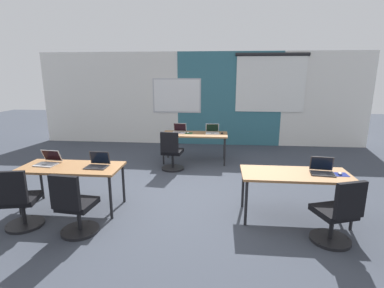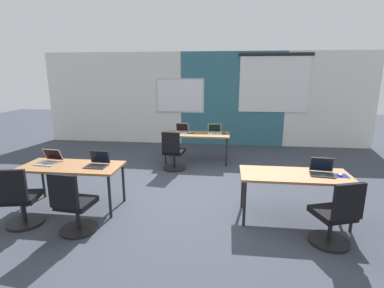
{
  "view_description": "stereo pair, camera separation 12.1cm",
  "coord_description": "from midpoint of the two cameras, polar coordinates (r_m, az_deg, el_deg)",
  "views": [
    {
      "loc": [
        0.6,
        -4.86,
        2.17
      ],
      "look_at": [
        0.13,
        0.1,
        0.96
      ],
      "focal_mm": 27.38,
      "sensor_mm": 36.0,
      "label": 1
    },
    {
      "loc": [
        0.72,
        -4.85,
        2.17
      ],
      "look_at": [
        0.13,
        0.1,
        0.96
      ],
      "focal_mm": 27.38,
      "sensor_mm": 36.0,
      "label": 2
    }
  ],
  "objects": [
    {
      "name": "desk_far_center",
      "position": [
        7.24,
        1.44,
        1.58
      ],
      "size": [
        1.6,
        0.7,
        0.72
      ],
      "color": "olive",
      "rests_on": "ground"
    },
    {
      "name": "chair_near_left_end",
      "position": [
        4.89,
        -29.85,
        -9.8
      ],
      "size": [
        0.52,
        0.58,
        0.92
      ],
      "rotation": [
        0.0,
        0.0,
        3.35
      ],
      "color": "black",
      "rests_on": "ground"
    },
    {
      "name": "laptop_far_left",
      "position": [
        7.34,
        -1.61,
        2.61
      ],
      "size": [
        0.35,
        0.32,
        0.23
      ],
      "rotation": [
        0.0,
        0.0,
        -0.08
      ],
      "color": "#B7B7BC",
      "rests_on": "desk_far_center"
    },
    {
      "name": "chair_far_left",
      "position": [
        6.68,
        -3.15,
        -1.98
      ],
      "size": [
        0.52,
        0.56,
        0.92
      ],
      "rotation": [
        0.0,
        0.0,
        3.03
      ],
      "color": "black",
      "rests_on": "ground"
    },
    {
      "name": "chair_near_right_end",
      "position": [
        4.25,
        26.9,
        -12.9
      ],
      "size": [
        0.56,
        0.61,
        0.92
      ],
      "rotation": [
        0.0,
        0.0,
        3.48
      ],
      "color": "black",
      "rests_on": "ground"
    },
    {
      "name": "laptop_far_right",
      "position": [
        7.27,
        4.89,
        2.45
      ],
      "size": [
        0.35,
        0.32,
        0.23
      ],
      "rotation": [
        0.0,
        0.0,
        0.08
      ],
      "color": "silver",
      "rests_on": "desk_far_center"
    },
    {
      "name": "laptop_near_left_inner",
      "position": [
        4.91,
        -17.25,
        -3.56
      ],
      "size": [
        0.34,
        0.29,
        0.23
      ],
      "rotation": [
        0.0,
        0.0,
        -0.03
      ],
      "color": "#333338",
      "rests_on": "desk_near_left"
    },
    {
      "name": "mouse_near_right_end",
      "position": [
        4.8,
        27.56,
        -5.28
      ],
      "size": [
        0.08,
        0.11,
        0.03
      ],
      "color": "#B2B2B7",
      "rests_on": "mousepad_near_right_end"
    },
    {
      "name": "mouse_far_right",
      "position": [
        7.23,
        6.73,
        2.09
      ],
      "size": [
        0.07,
        0.11,
        0.03
      ],
      "color": "black",
      "rests_on": "desk_far_center"
    },
    {
      "name": "back_wall_assembly",
      "position": [
        9.1,
        2.91,
        8.81
      ],
      "size": [
        10.0,
        0.27,
        2.8
      ],
      "color": "silver",
      "rests_on": "ground"
    },
    {
      "name": "laptop_near_left_end",
      "position": [
        5.36,
        -25.5,
        -2.89
      ],
      "size": [
        0.36,
        0.36,
        0.22
      ],
      "rotation": [
        0.0,
        0.0,
        -0.11
      ],
      "color": "#B7B7BC",
      "rests_on": "desk_near_left"
    },
    {
      "name": "desk_near_right",
      "position": [
        4.64,
        20.09,
        -6.21
      ],
      "size": [
        1.6,
        0.7,
        0.72
      ],
      "color": "olive",
      "rests_on": "ground"
    },
    {
      "name": "laptop_near_right_end",
      "position": [
        4.75,
        24.69,
        -4.81
      ],
      "size": [
        0.36,
        0.31,
        0.23
      ],
      "rotation": [
        0.0,
        0.0,
        -0.12
      ],
      "color": "#333338",
      "rests_on": "desk_near_right"
    },
    {
      "name": "mousepad_near_right_end",
      "position": [
        4.81,
        27.53,
        -5.5
      ],
      "size": [
        0.22,
        0.19,
        0.0
      ],
      "color": "navy",
      "rests_on": "desk_near_right"
    },
    {
      "name": "ground_plane",
      "position": [
        5.36,
        -0.87,
        -10.27
      ],
      "size": [
        24.0,
        24.0,
        0.0
      ],
      "color": "#383D47"
    },
    {
      "name": "desk_near_left",
      "position": [
        5.12,
        -21.73,
        -4.53
      ],
      "size": [
        1.6,
        0.7,
        0.72
      ],
      "color": "olive",
      "rests_on": "ground"
    },
    {
      "name": "mouse_far_left",
      "position": [
        7.26,
        0.11,
        2.27
      ],
      "size": [
        0.08,
        0.11,
        0.03
      ],
      "color": "silver",
      "rests_on": "mousepad_far_left"
    },
    {
      "name": "mousepad_far_left",
      "position": [
        7.27,
        0.11,
        2.12
      ],
      "size": [
        0.22,
        0.19,
        0.0
      ],
      "color": "#23512D",
      "rests_on": "desk_far_center"
    },
    {
      "name": "chair_near_left_inner",
      "position": [
        4.38,
        -21.29,
        -11.54
      ],
      "size": [
        0.52,
        0.56,
        0.92
      ],
      "rotation": [
        0.0,
        0.0,
        3.04
      ],
      "color": "black",
      "rests_on": "ground"
    }
  ]
}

